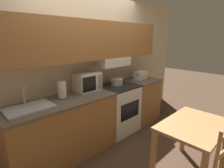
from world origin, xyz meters
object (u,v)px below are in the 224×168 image
Objects in this scene: sink_basin at (29,108)px; paper_towel_roll at (62,90)px; toaster at (141,75)px; dining_table at (193,132)px; cooking_pot at (117,81)px; stove_range at (118,108)px; microwave at (87,82)px.

sink_basin is 0.52m from paper_towel_roll.
toaster is 1.19× the size of paper_towel_roll.
toaster is 1.79m from dining_table.
dining_table is at bearing -96.93° from cooking_pot.
stove_range is 2.90× the size of cooking_pot.
paper_towel_roll is (-1.83, 0.06, 0.03)m from toaster.
toaster is (0.71, -0.03, 0.02)m from cooking_pot.
microwave is 1.68× the size of paper_towel_roll.
stove_range is 0.96× the size of dining_table.
cooking_pot is at bearing -7.45° from microwave.
paper_towel_roll is 0.26× the size of dining_table.
stove_range is at bearing 83.81° from dining_table.
dining_table is (-0.89, -1.50, -0.38)m from toaster.
microwave is at bearing 167.14° from stove_range.
paper_towel_roll is at bearing 175.32° from stove_range.
cooking_pot is 1.28× the size of paper_towel_roll.
toaster is (0.73, 0.03, 0.54)m from stove_range.
cooking_pot is 0.64m from microwave.
sink_basin is at bearing -180.00° from stove_range.
sink_basin is (-2.33, -0.03, -0.07)m from toaster.
sink_basin reaches higher than cooking_pot.
microwave is 1.34m from toaster.
paper_towel_roll is at bearing 120.86° from dining_table.
sink_basin is at bearing -178.05° from cooking_pot.
sink_basin is at bearing -172.17° from microwave.
microwave is 1.73m from dining_table.
microwave is 1.02m from sink_basin.
toaster is 0.52× the size of sink_basin.
paper_towel_roll is (-1.09, 0.09, 0.58)m from stove_range.
paper_towel_roll is 1.87m from dining_table.
dining_table is (1.44, -1.47, -0.31)m from sink_basin.
cooking_pot is 0.56× the size of sink_basin.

